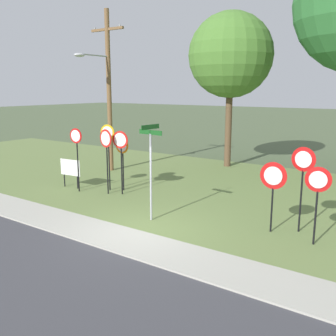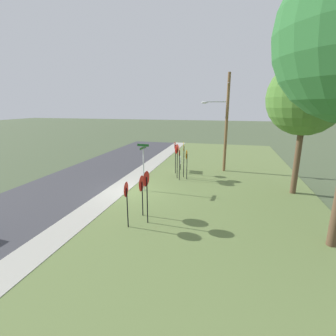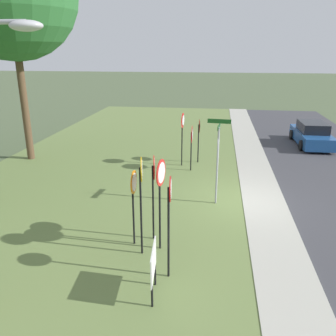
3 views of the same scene
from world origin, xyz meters
name	(u,v)px [view 1 (image 1 of 3)]	position (x,y,z in m)	size (l,w,h in m)	color
ground_plane	(140,232)	(0.00, 0.00, 0.00)	(160.00, 160.00, 0.00)	#4C5B3D
sidewalk_strip	(123,240)	(0.00, -0.80, 0.03)	(44.00, 1.60, 0.06)	#ADAA9E
grass_median	(228,190)	(0.00, 6.00, 0.02)	(44.00, 12.00, 0.04)	olive
stop_sign_near_left	(106,147)	(-3.77, 2.52, 1.99)	(0.73, 0.14, 2.68)	black
stop_sign_near_right	(122,152)	(-3.62, 3.32, 1.68)	(0.67, 0.09, 2.28)	black
stop_sign_far_left	(108,144)	(-4.10, 2.99, 2.06)	(0.65, 0.15, 2.82)	black
stop_sign_far_center	(77,147)	(-5.05, 2.10, 1.94)	(0.62, 0.11, 2.68)	black
stop_sign_far_right	(121,149)	(-3.25, 2.81, 1.94)	(0.69, 0.16, 2.62)	black
yield_sign_near_left	(303,169)	(3.98, 2.70, 1.99)	(0.73, 0.12, 2.61)	black
yield_sign_near_right	(318,188)	(4.61, 1.94, 1.68)	(0.70, 0.12, 2.22)	black
yield_sign_far_left	(273,181)	(3.28, 2.19, 1.64)	(0.82, 0.10, 2.16)	black
street_name_post	(151,165)	(-0.35, 1.01, 1.91)	(0.96, 0.81, 3.16)	#9EA0A8
utility_pole	(107,86)	(-6.89, 5.92, 4.45)	(2.10, 2.31, 8.14)	brown
notice_board	(70,169)	(-5.82, 2.37, 0.87)	(1.10, 0.13, 1.25)	black
oak_tree_left	(231,56)	(-2.29, 10.63, 6.03)	(4.51, 4.51, 8.27)	brown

